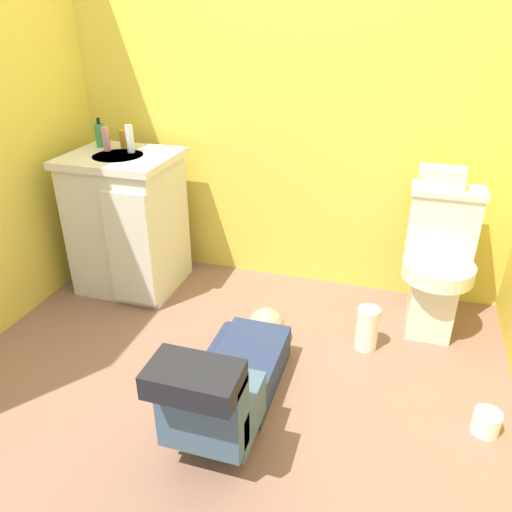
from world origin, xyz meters
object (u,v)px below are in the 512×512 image
at_px(vanity_cabinet, 128,222).
at_px(bottle_amber, 125,139).
at_px(person_plumber, 232,378).
at_px(toilet_paper_roll, 486,422).
at_px(paper_towel_roll, 367,328).
at_px(faucet, 131,140).
at_px(bottle_clear, 130,139).
at_px(bottle_pink, 106,139).
at_px(soap_dispenser, 100,135).
at_px(tissue_box, 442,177).
at_px(toilet, 437,264).

distance_m(vanity_cabinet, bottle_amber, 0.48).
height_order(person_plumber, bottle_amber, bottle_amber).
relative_size(bottle_amber, toilet_paper_roll, 0.93).
height_order(vanity_cabinet, paper_towel_roll, vanity_cabinet).
bearing_deg(faucet, person_plumber, -46.53).
xyz_separation_m(vanity_cabinet, bottle_clear, (0.04, 0.07, 0.48)).
height_order(faucet, bottle_pink, bottle_pink).
xyz_separation_m(faucet, soap_dispenser, (-0.19, -0.02, 0.02)).
distance_m(person_plumber, soap_dispenser, 1.66).
xyz_separation_m(soap_dispenser, bottle_amber, (0.15, 0.02, -0.02)).
bearing_deg(tissue_box, toilet, -63.57).
distance_m(soap_dispenser, bottle_pink, 0.11).
xyz_separation_m(toilet, bottle_pink, (-1.86, -0.02, 0.52)).
relative_size(bottle_clear, toilet_paper_roll, 1.39).
bearing_deg(paper_towel_roll, tissue_box, 58.12).
relative_size(soap_dispenser, bottle_clear, 1.09).
relative_size(toilet, toilet_paper_roll, 6.82).
xyz_separation_m(soap_dispenser, paper_towel_roll, (1.64, -0.37, -0.77)).
relative_size(vanity_cabinet, person_plumber, 0.77).
xyz_separation_m(soap_dispenser, toilet_paper_roll, (2.17, -0.79, -0.84)).
relative_size(faucet, bottle_clear, 0.66).
bearing_deg(bottle_pink, bottle_clear, 3.54).
distance_m(faucet, person_plumber, 1.54).
bearing_deg(toilet, bottle_pink, -179.34).
bearing_deg(tissue_box, soap_dispenser, -178.72).
height_order(toilet, faucet, faucet).
relative_size(vanity_cabinet, bottle_pink, 6.16).
height_order(bottle_pink, toilet_paper_roll, bottle_pink).
height_order(faucet, bottle_amber, bottle_amber).
distance_m(tissue_box, soap_dispenser, 1.90).
relative_size(vanity_cabinet, tissue_box, 3.73).
distance_m(bottle_amber, bottle_clear, 0.12).
xyz_separation_m(tissue_box, soap_dispenser, (-1.90, -0.04, 0.09)).
bearing_deg(soap_dispenser, faucet, 6.01).
distance_m(soap_dispenser, toilet_paper_roll, 2.45).
xyz_separation_m(soap_dispenser, bottle_clear, (0.23, -0.06, 0.01)).
distance_m(person_plumber, toilet_paper_roll, 1.05).
bearing_deg(faucet, soap_dispenser, -173.99).
height_order(tissue_box, bottle_pink, bottle_pink).
xyz_separation_m(vanity_cabinet, soap_dispenser, (-0.19, 0.13, 0.47)).
relative_size(bottle_pink, paper_towel_roll, 0.58).
xyz_separation_m(person_plumber, bottle_amber, (-0.99, 1.00, 0.69)).
relative_size(bottle_amber, paper_towel_roll, 0.44).
bearing_deg(person_plumber, soap_dispenser, 139.27).
bearing_deg(toilet, bottle_clear, -179.58).
height_order(tissue_box, soap_dispenser, soap_dispenser).
distance_m(toilet, tissue_box, 0.44).
xyz_separation_m(faucet, tissue_box, (1.71, 0.02, -0.07)).
relative_size(faucet, tissue_box, 0.45).
height_order(bottle_amber, toilet_paper_roll, bottle_amber).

